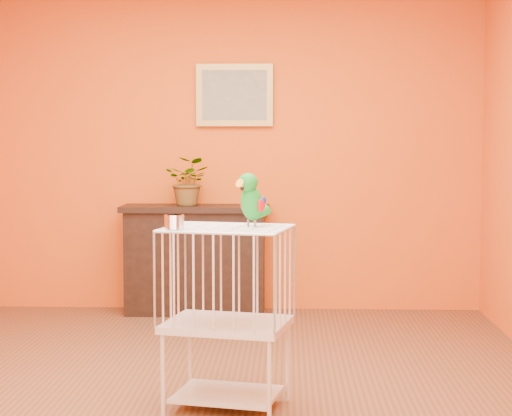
{
  "coord_description": "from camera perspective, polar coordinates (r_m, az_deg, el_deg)",
  "views": [
    {
      "loc": [
        0.44,
        -4.72,
        1.39
      ],
      "look_at": [
        0.27,
        -0.32,
        1.04
      ],
      "focal_mm": 60.0,
      "sensor_mm": 36.0,
      "label": 1
    }
  ],
  "objects": [
    {
      "name": "feed_cup",
      "position": [
        4.26,
        -5.47,
        -0.92
      ],
      "size": [
        0.1,
        0.1,
        0.07
      ],
      "primitive_type": "cylinder",
      "color": "silver",
      "rests_on": "birdcage"
    },
    {
      "name": "room_shell",
      "position": [
        4.74,
        -3.15,
        6.91
      ],
      "size": [
        4.5,
        4.5,
        4.5
      ],
      "color": "#E15915",
      "rests_on": "ground"
    },
    {
      "name": "potted_plant",
      "position": [
        6.75,
        -4.55,
        1.4
      ],
      "size": [
        0.42,
        0.45,
        0.3
      ],
      "primitive_type": "imported",
      "rotation": [
        0.0,
        0.0,
        -0.2
      ],
      "color": "#26722D",
      "rests_on": "console_cabinet"
    },
    {
      "name": "framed_picture",
      "position": [
        6.96,
        -1.45,
        7.53
      ],
      "size": [
        0.62,
        0.04,
        0.5
      ],
      "color": "#AB883D",
      "rests_on": "room_shell"
    },
    {
      "name": "ground",
      "position": [
        4.94,
        -3.07,
        -11.79
      ],
      "size": [
        4.5,
        4.5,
        0.0
      ],
      "primitive_type": "plane",
      "color": "brown",
      "rests_on": "ground"
    },
    {
      "name": "parrot",
      "position": [
        4.37,
        -0.31,
        0.59
      ],
      "size": [
        0.19,
        0.23,
        0.28
      ],
      "rotation": [
        0.0,
        0.0,
        -0.61
      ],
      "color": "#59544C",
      "rests_on": "birdcage"
    },
    {
      "name": "console_cabinet",
      "position": [
        6.87,
        -4.07,
        -3.44
      ],
      "size": [
        1.17,
        0.42,
        0.87
      ],
      "color": "black",
      "rests_on": "ground"
    },
    {
      "name": "birdcage",
      "position": [
        4.43,
        -1.95,
        -7.15
      ],
      "size": [
        0.7,
        0.59,
        0.94
      ],
      "rotation": [
        0.0,
        0.0,
        -0.21
      ],
      "color": "silver",
      "rests_on": "ground"
    }
  ]
}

